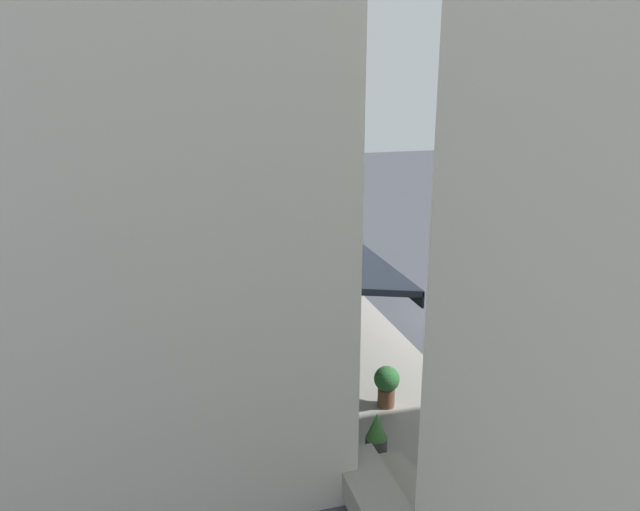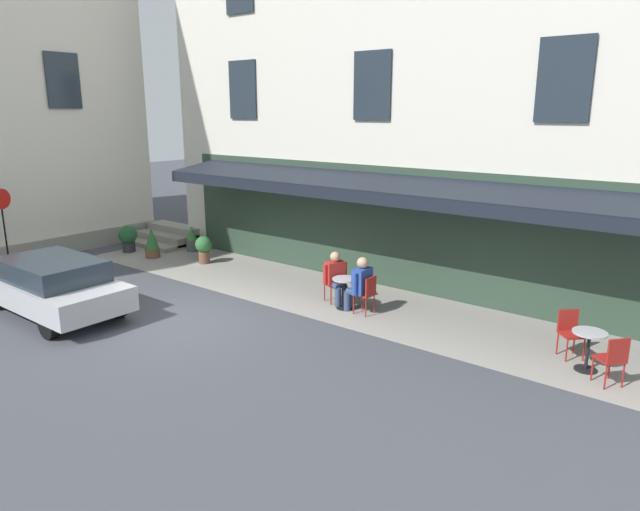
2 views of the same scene
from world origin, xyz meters
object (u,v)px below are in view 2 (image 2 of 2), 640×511
cafe_chair_red_corner_right (367,292)px  seated_companion_in_red (336,276)px  potted_plant_entrance_left (192,239)px  potted_plant_by_steps (128,237)px  potted_plant_mid_terrace (204,248)px  potted_plant_under_sign (152,243)px  cafe_table_mid_terrace (345,289)px  cafe_chair_red_by_window (570,329)px  cafe_table_near_entrance (588,345)px  seated_patron_in_blue (359,283)px  cafe_chair_red_back_row (613,357)px  no_parking_sign (3,211)px  cafe_chair_red_near_door (332,280)px  parked_car_silver (51,284)px

cafe_chair_red_corner_right → seated_companion_in_red: (1.01, -0.18, 0.14)m
potted_plant_entrance_left → potted_plant_by_steps: bearing=41.3°
potted_plant_mid_terrace → potted_plant_under_sign: bearing=16.4°
seated_companion_in_red → cafe_table_mid_terrace: bearing=155.2°
cafe_chair_red_by_window → potted_plant_entrance_left: size_ratio=1.06×
cafe_table_near_entrance → seated_patron_in_blue: (4.98, 0.01, 0.22)m
cafe_chair_red_by_window → potted_plant_entrance_left: bearing=-4.8°
seated_patron_in_blue → cafe_chair_red_back_row: bearing=175.9°
potted_plant_under_sign → cafe_chair_red_by_window: bearing=-178.5°
cafe_table_near_entrance → seated_patron_in_blue: 4.99m
cafe_table_near_entrance → no_parking_sign: no_parking_sign is taller
potted_plant_entrance_left → cafe_chair_red_near_door: bearing=169.9°
potted_plant_entrance_left → potted_plant_by_steps: potted_plant_by_steps is taller
potted_plant_under_sign → seated_patron_in_blue: bearing=179.0°
potted_plant_mid_terrace → potted_plant_entrance_left: bearing=-27.5°
potted_plant_by_steps → parked_car_silver: size_ratio=0.21×
parked_car_silver → potted_plant_by_steps: bearing=-49.9°
potted_plant_under_sign → cafe_chair_red_corner_right: bearing=179.0°
parked_car_silver → potted_plant_under_sign: bearing=-60.6°
potted_plant_under_sign → parked_car_silver: (-2.60, 4.61, 0.23)m
seated_companion_in_red → potted_plant_entrance_left: (7.02, -1.31, -0.28)m
parked_car_silver → cafe_chair_red_near_door: bearing=-133.8°
seated_patron_in_blue → potted_plant_mid_terrace: bearing=-6.3°
cafe_chair_red_by_window → cafe_table_mid_terrace: bearing=5.3°
cafe_table_near_entrance → no_parking_sign: (14.99, 3.47, 1.30)m
potted_plant_entrance_left → cafe_table_mid_terrace: bearing=168.6°
potted_plant_entrance_left → parked_car_silver: (-2.27, 5.96, 0.29)m
cafe_chair_red_back_row → potted_plant_entrance_left: 13.41m
seated_companion_in_red → potted_plant_under_sign: 7.34m
cafe_chair_red_corner_right → cafe_table_mid_terrace: bearing=-0.3°
cafe_chair_red_back_row → potted_plant_by_steps: size_ratio=1.03×
potted_plant_by_steps → cafe_chair_red_by_window: bearing=-178.5°
seated_companion_in_red → potted_plant_by_steps: seated_companion_in_red is taller
potted_plant_mid_terrace → cafe_chair_red_corner_right: bearing=173.9°
seated_companion_in_red → potted_plant_by_steps: (8.60, 0.07, -0.19)m
seated_patron_in_blue → potted_plant_by_steps: 9.39m
cafe_table_near_entrance → cafe_table_mid_terrace: 5.40m
cafe_chair_red_corner_right → no_parking_sign: 10.86m
potted_plant_entrance_left → potted_plant_mid_terrace: 1.74m
cafe_chair_red_by_window → parked_car_silver: 11.22m
cafe_chair_red_near_door → potted_plant_by_steps: bearing=1.1°
seated_companion_in_red → no_parking_sign: bearing=21.6°
seated_companion_in_red → cafe_chair_red_by_window: bearing=-177.0°
cafe_chair_red_by_window → seated_patron_in_blue: seated_patron_in_blue is taller
potted_plant_by_steps → cafe_chair_red_near_door: bearing=-178.9°
cafe_table_near_entrance → seated_companion_in_red: size_ratio=0.58×
potted_plant_by_steps → cafe_table_near_entrance: bearing=179.6°
cafe_chair_red_back_row → parked_car_silver: bearing=20.3°
cafe_chair_red_back_row → no_parking_sign: bearing=11.2°
cafe_table_near_entrance → cafe_table_mid_terrace: bearing=0.1°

